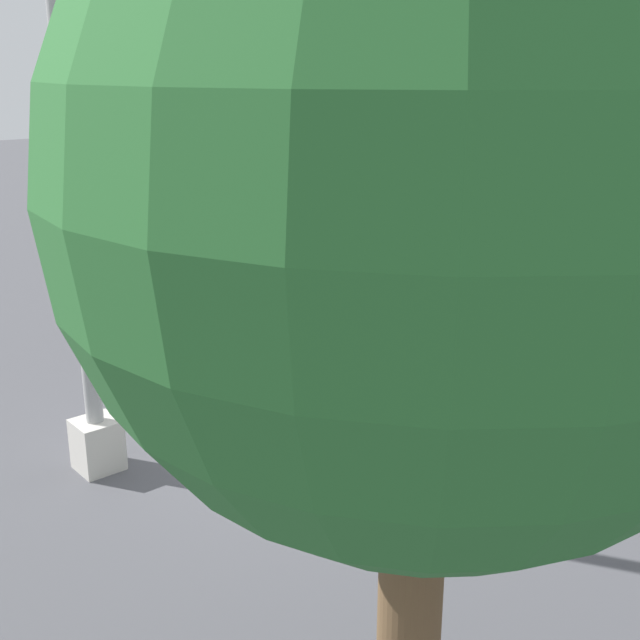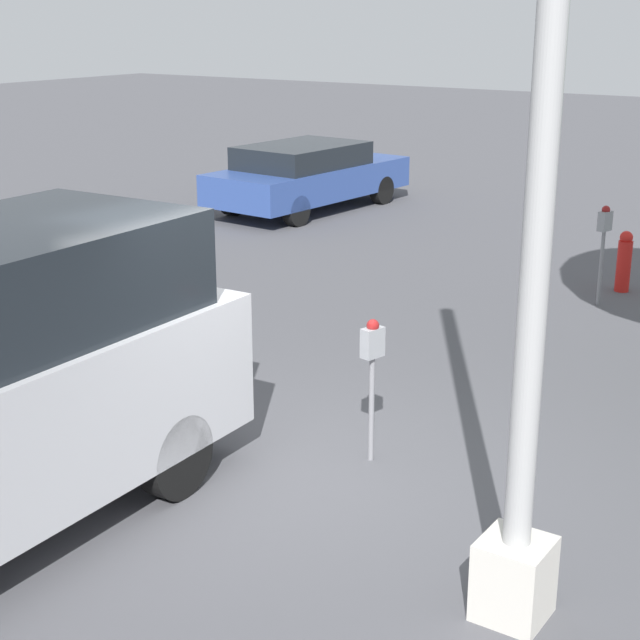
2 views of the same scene
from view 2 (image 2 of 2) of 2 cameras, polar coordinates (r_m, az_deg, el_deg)
The scene contains 6 objects.
ground_plane at distance 8.50m, azimuth -2.28°, elevation -8.97°, with size 80.00×80.00×0.00m, color #4C4C51.
parking_meter_near at distance 8.40m, azimuth 3.06°, elevation -2.18°, with size 0.22×0.15×1.30m.
parking_meter_far at distance 13.51m, azimuth 16.19°, elevation 4.94°, with size 0.22×0.15×1.35m.
lamp_post at distance 5.95m, azimuth 12.23°, elevation 0.28°, with size 0.44×0.44×5.85m.
car_distant at distance 19.48m, azimuth -0.73°, elevation 8.46°, with size 4.56×2.13×1.31m.
fire_hydrant at distance 14.39m, azimuth 17.27°, elevation 3.28°, with size 0.20×0.20×0.87m.
Camera 2 is at (6.12, 4.51, 3.80)m, focal length 55.00 mm.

